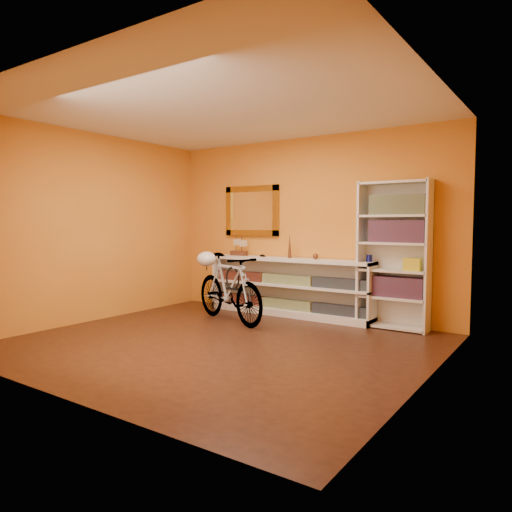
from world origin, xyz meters
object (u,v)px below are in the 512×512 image
Objects in this scene: console_unit at (288,287)px; bookcase at (394,255)px; bicycle at (229,288)px; helmet at (207,259)px.

bookcase is at bearing 0.93° from console_unit.
console_unit is 1.62× the size of bicycle.
bookcase is 2.22m from bicycle.
bicycle reaches higher than helmet.
console_unit is 1.63m from bookcase.
bicycle is (-0.44, -0.85, 0.05)m from console_unit.
helmet is at bearing -165.43° from bookcase.
console_unit is 0.96m from bicycle.
bookcase reaches higher than helmet.
bookcase reaches higher than bicycle.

